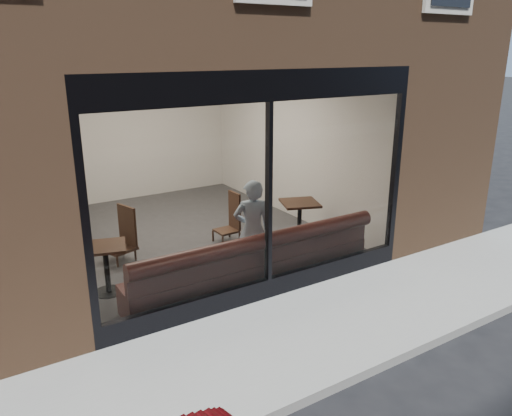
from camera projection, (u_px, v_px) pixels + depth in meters
ground at (369, 370)px, 5.60m from camera, size 120.00×120.00×0.00m
sidewalk_near at (313, 329)px, 6.40m from camera, size 40.00×2.00×0.01m
kerb_near at (372, 368)px, 5.54m from camera, size 40.00×0.10×0.12m
host_building_pier_right at (262, 121)px, 13.46m from camera, size 2.50×12.00×3.20m
host_building_backfill at (92, 118)px, 13.97m from camera, size 5.00×6.00×3.20m
cafe_floor at (183, 235)px, 9.62m from camera, size 6.00×6.00×0.00m
cafe_ceiling at (175, 64)px, 8.66m from camera, size 6.00×6.00×0.00m
cafe_wall_back at (127, 132)px, 11.55m from camera, size 5.00×0.00×5.00m
cafe_wall_left at (34, 171)px, 7.87m from camera, size 0.00×6.00×6.00m
cafe_wall_right at (290, 142)px, 10.41m from camera, size 0.00×6.00×6.00m
storefront_kick at (268, 288)px, 7.20m from camera, size 5.00×0.10×0.30m
storefront_header at (270, 85)px, 6.34m from camera, size 5.00×0.10×0.40m
storefront_mullion at (269, 195)px, 6.78m from camera, size 0.06×0.10×2.50m
storefront_glass at (270, 195)px, 6.75m from camera, size 4.80×0.00×4.80m
banquette at (253, 273)px, 7.50m from camera, size 4.00×0.55×0.45m
person at (252, 230)px, 7.64m from camera, size 0.68×0.58×1.59m
cafe_table_left at (105, 247)px, 7.14m from camera, size 0.73×0.73×0.04m
cafe_table_right at (300, 203)px, 9.17m from camera, size 0.84×0.84×0.04m
cafe_chair_left at (120, 249)px, 8.38m from camera, size 0.58×0.58×0.04m
cafe_chair_right at (226, 231)px, 9.21m from camera, size 0.38×0.38×0.04m
wall_poster at (47, 190)px, 7.33m from camera, size 0.02×0.57×0.76m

